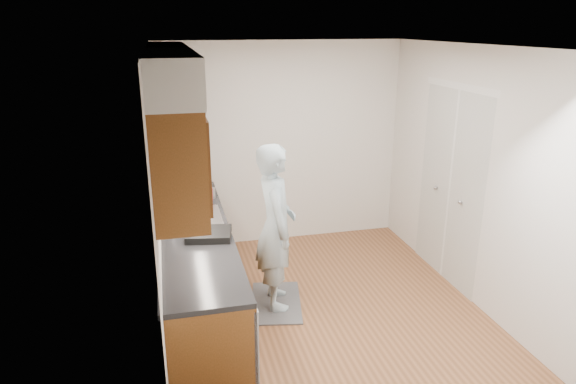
{
  "coord_description": "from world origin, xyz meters",
  "views": [
    {
      "loc": [
        -1.4,
        -4.32,
        2.68
      ],
      "look_at": [
        -0.29,
        0.25,
        1.13
      ],
      "focal_mm": 32.0,
      "sensor_mm": 36.0,
      "label": 1
    }
  ],
  "objects_px": {
    "soap_bottle_a": "(181,188)",
    "soda_can": "(209,194)",
    "person": "(276,216)",
    "steel_can": "(212,193)",
    "soap_bottle_b": "(198,191)",
    "dish_rack": "(209,234)",
    "soap_bottle_c": "(191,187)"
  },
  "relations": [
    {
      "from": "soda_can",
      "to": "steel_can",
      "type": "height_order",
      "value": "soda_can"
    },
    {
      "from": "steel_can",
      "to": "person",
      "type": "bearing_deg",
      "value": -51.63
    },
    {
      "from": "person",
      "to": "soap_bottle_b",
      "type": "height_order",
      "value": "person"
    },
    {
      "from": "person",
      "to": "soap_bottle_c",
      "type": "distance_m",
      "value": 1.14
    },
    {
      "from": "dish_rack",
      "to": "soap_bottle_b",
      "type": "bearing_deg",
      "value": 101.22
    },
    {
      "from": "soap_bottle_b",
      "to": "soda_can",
      "type": "relative_size",
      "value": 1.38
    },
    {
      "from": "soda_can",
      "to": "steel_can",
      "type": "xyz_separation_m",
      "value": [
        0.04,
        0.06,
        -0.01
      ]
    },
    {
      "from": "person",
      "to": "soap_bottle_c",
      "type": "relative_size",
      "value": 11.88
    },
    {
      "from": "person",
      "to": "soap_bottle_c",
      "type": "height_order",
      "value": "person"
    },
    {
      "from": "person",
      "to": "soap_bottle_b",
      "type": "xyz_separation_m",
      "value": [
        -0.68,
        0.66,
        0.1
      ]
    },
    {
      "from": "dish_rack",
      "to": "person",
      "type": "bearing_deg",
      "value": 39.65
    },
    {
      "from": "soap_bottle_c",
      "to": "dish_rack",
      "type": "bearing_deg",
      "value": -86.55
    },
    {
      "from": "person",
      "to": "steel_can",
      "type": "height_order",
      "value": "person"
    },
    {
      "from": "soda_can",
      "to": "soap_bottle_b",
      "type": "bearing_deg",
      "value": 152.46
    },
    {
      "from": "soap_bottle_a",
      "to": "soap_bottle_c",
      "type": "relative_size",
      "value": 1.88
    },
    {
      "from": "person",
      "to": "soap_bottle_c",
      "type": "xyz_separation_m",
      "value": [
        -0.74,
        0.87,
        0.08
      ]
    },
    {
      "from": "soap_bottle_a",
      "to": "soda_can",
      "type": "height_order",
      "value": "soap_bottle_a"
    },
    {
      "from": "soap_bottle_c",
      "to": "dish_rack",
      "type": "distance_m",
      "value": 1.24
    },
    {
      "from": "person",
      "to": "steel_can",
      "type": "bearing_deg",
      "value": 41.81
    },
    {
      "from": "dish_rack",
      "to": "soap_bottle_a",
      "type": "bearing_deg",
      "value": 110.72
    },
    {
      "from": "soap_bottle_c",
      "to": "steel_can",
      "type": "height_order",
      "value": "soap_bottle_c"
    },
    {
      "from": "soap_bottle_c",
      "to": "steel_can",
      "type": "bearing_deg",
      "value": -43.9
    },
    {
      "from": "soap_bottle_c",
      "to": "dish_rack",
      "type": "relative_size",
      "value": 0.42
    },
    {
      "from": "soap_bottle_c",
      "to": "steel_can",
      "type": "xyz_separation_m",
      "value": [
        0.21,
        -0.2,
        -0.02
      ]
    },
    {
      "from": "soap_bottle_b",
      "to": "dish_rack",
      "type": "bearing_deg",
      "value": -89.26
    },
    {
      "from": "soap_bottle_a",
      "to": "soap_bottle_c",
      "type": "bearing_deg",
      "value": 64.47
    },
    {
      "from": "person",
      "to": "soda_can",
      "type": "height_order",
      "value": "person"
    },
    {
      "from": "soap_bottle_a",
      "to": "soap_bottle_b",
      "type": "bearing_deg",
      "value": 5.93
    },
    {
      "from": "soap_bottle_a",
      "to": "soda_can",
      "type": "relative_size",
      "value": 2.16
    },
    {
      "from": "soap_bottle_a",
      "to": "person",
      "type": "bearing_deg",
      "value": -37.21
    },
    {
      "from": "soap_bottle_b",
      "to": "person",
      "type": "bearing_deg",
      "value": -44.3
    },
    {
      "from": "soap_bottle_b",
      "to": "dish_rack",
      "type": "xyz_separation_m",
      "value": [
        0.01,
        -1.03,
        -0.06
      ]
    }
  ]
}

